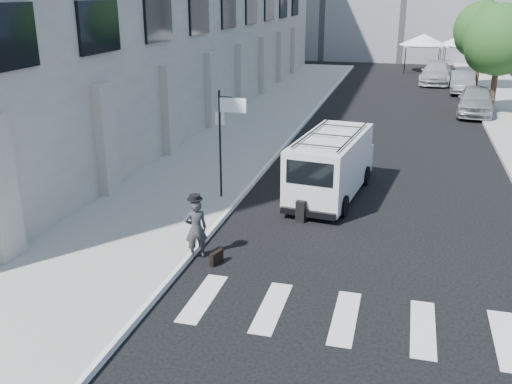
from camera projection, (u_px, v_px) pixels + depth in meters
The scene contains 15 objects.
ground at pixel (276, 248), 15.36m from camera, with size 120.00×120.00×0.00m, color black.
sidewalk_left at pixel (266, 118), 30.96m from camera, with size 4.50×48.00×0.15m, color gray.
building_left at pixel (152, 2), 32.58m from camera, with size 10.00×44.00×12.00m, color gray.
sign_pole at pixel (227, 122), 17.98m from camera, with size 1.03×0.07×3.50m.
tree_near at pixel (497, 42), 30.59m from camera, with size 3.80×3.83×6.03m.
tree_far at pixel (480, 32), 38.80m from camera, with size 3.80×3.83×6.03m.
tent_left at pixel (424, 40), 48.13m from camera, with size 4.00×4.00×3.20m.
tent_right at pixel (463, 40), 47.81m from camera, with size 4.00×4.00×3.20m.
businessman at pixel (196, 229), 14.59m from camera, with size 0.59×0.38×1.60m, color #323234.
briefcase at pixel (217, 258), 14.44m from camera, with size 0.12×0.44×0.34m, color black.
suitcase at pixel (303, 210), 17.16m from camera, with size 0.38×0.51×1.27m.
cargo_van at pixel (332, 164), 19.08m from camera, with size 2.43×5.64×2.08m.
parked_car_a at pixel (476, 101), 31.74m from camera, with size 1.93×4.79×1.63m, color #93969A.
parked_car_b at pixel (462, 82), 38.85m from camera, with size 1.53×4.39×1.45m, color #595B61.
parked_car_c at pixel (436, 73), 42.74m from camera, with size 2.17×5.33×1.55m, color #ADB1B5.
Camera 1 is at (3.09, -13.65, 6.54)m, focal length 40.00 mm.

